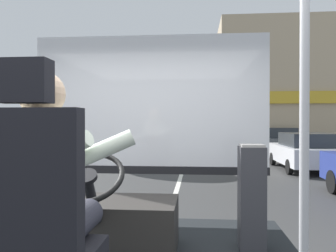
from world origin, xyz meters
TOP-DOWN VIEW (x-y plane):
  - ground at (0.00, 8.80)m, footprint 18.00×44.00m
  - driver_seat at (-0.21, -0.51)m, footprint 0.48×0.48m
  - bus_driver at (-0.21, -0.40)m, footprint 0.77×0.58m
  - steering_console at (-0.21, 0.65)m, footprint 1.10×1.00m
  - handrail_pole at (1.00, -0.31)m, footprint 0.04×0.04m
  - fare_box at (0.94, 0.80)m, footprint 0.20×0.22m
  - windshield_panel at (0.00, 1.62)m, footprint 2.50×0.08m
  - street_tree at (-4.42, 11.89)m, footprint 2.57×2.57m
  - shop_building at (6.88, 17.29)m, footprint 10.32×4.89m
  - parked_car_white at (4.36, 10.24)m, footprint 1.92×3.81m
  - parked_car_charcoal at (4.55, 15.70)m, footprint 1.89×4.03m

SIDE VIEW (x-z plane):
  - ground at x=0.00m, z-range -0.05..0.00m
  - parked_car_white at x=4.36m, z-range 0.02..1.32m
  - parked_car_charcoal at x=4.55m, z-range 0.02..1.44m
  - steering_console at x=-0.21m, z-range 0.47..1.28m
  - fare_box at x=0.94m, z-range 0.65..1.50m
  - driver_seat at x=-0.21m, z-range 0.55..1.83m
  - bus_driver at x=-0.21m, z-range 0.96..1.80m
  - handrail_pole at x=1.00m, z-range 0.66..2.58m
  - windshield_panel at x=0.00m, z-range 0.96..2.44m
  - shop_building at x=6.88m, z-range 0.00..7.05m
  - street_tree at x=-4.42m, z-range 1.28..6.50m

